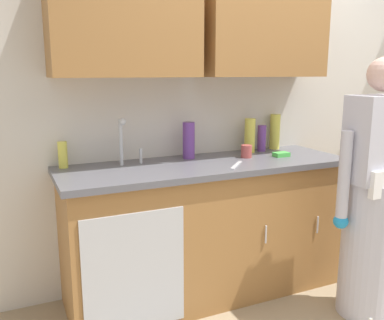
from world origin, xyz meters
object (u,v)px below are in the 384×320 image
bottle_cleaner_spray (250,135)px  cup_by_sink (246,151)px  person_at_sink (372,211)px  bottle_water_short (275,132)px  bottle_soap (189,140)px  knife_on_counter (236,165)px  bottle_water_tall (63,155)px  bottle_dish_liquid (262,138)px  sink (134,171)px  sponge (281,154)px

bottle_cleaner_spray → cup_by_sink: size_ratio=2.87×
person_at_sink → bottle_water_short: (-0.11, 0.90, 0.38)m
bottle_soap → knife_on_counter: (0.19, -0.34, -0.12)m
bottle_water_tall → knife_on_counter: bottle_water_tall is taller
bottle_water_tall → knife_on_counter: bearing=-20.8°
bottle_dish_liquid → knife_on_counter: (-0.43, -0.36, -0.10)m
person_at_sink → bottle_water_short: size_ratio=5.95×
sink → bottle_soap: bearing=20.2°
bottle_water_short → knife_on_counter: bottle_water_short is taller
person_at_sink → bottle_dish_liquid: (-0.25, 0.86, 0.35)m
sink → bottle_cleaner_spray: sink is taller
knife_on_counter → sponge: sponge is taller
bottle_dish_liquid → bottle_water_tall: (-1.46, 0.03, -0.02)m
sink → bottle_cleaner_spray: size_ratio=1.96×
cup_by_sink → knife_on_counter: size_ratio=0.37×
sink → knife_on_counter: size_ratio=2.08×
cup_by_sink → sponge: bearing=-16.3°
bottle_soap → bottle_cleaner_spray: (0.51, 0.02, 0.00)m
person_at_sink → bottle_dish_liquid: size_ratio=8.21×
person_at_sink → bottle_water_tall: size_ratio=9.70×
bottle_cleaner_spray → sponge: bearing=-63.3°
bottle_soap → sponge: (0.63, -0.21, -0.11)m
bottle_soap → bottle_water_short: size_ratio=0.93×
bottle_cleaner_spray → knife_on_counter: 0.50m
bottle_water_short → cup_by_sink: (-0.38, -0.21, -0.09)m
bottle_dish_liquid → bottle_water_short: size_ratio=0.73×
bottle_water_short → cup_by_sink: bearing=-151.6°
bottle_water_short → sink: bearing=-169.2°
sink → cup_by_sink: bearing=1.6°
sink → sponge: size_ratio=4.55×
person_at_sink → bottle_water_short: bearing=96.8°
bottle_water_short → bottle_water_tall: bottle_water_short is taller
cup_by_sink → sponge: 0.26m
cup_by_sink → sink: bearing=-178.4°
sink → cup_by_sink: sink is taller
sponge → person_at_sink: bearing=-68.5°
sink → bottle_cleaner_spray: 0.99m
bottle_dish_liquid → bottle_cleaner_spray: size_ratio=0.77×
bottle_water_short → knife_on_counter: size_ratio=1.13×
bottle_water_tall → cup_by_sink: (1.22, -0.20, -0.04)m
bottle_water_short → sponge: size_ratio=2.47×
bottle_cleaner_spray → bottle_dish_liquid: bearing=2.5°
sink → bottle_water_short: bearing=10.8°
bottle_soap → bottle_cleaner_spray: size_ratio=1.00×
bottle_water_short → cup_by_sink: bottle_water_short is taller
bottle_cleaner_spray → cup_by_sink: bottle_cleaner_spray is taller
bottle_cleaner_spray → sponge: size_ratio=2.32×
bottle_soap → bottle_water_short: bottle_water_short is taller
bottle_water_short → bottle_soap: bearing=-175.0°
bottle_water_short → bottle_water_tall: (-1.61, -0.01, -0.05)m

